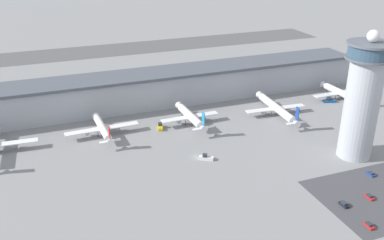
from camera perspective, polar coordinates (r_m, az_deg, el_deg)
name	(u,v)px	position (r m, az deg, el deg)	size (l,w,h in m)	color
ground_plane	(197,157)	(195.96, 0.73, -4.91)	(1000.00, 1000.00, 0.00)	gray
terminal_building	(154,88)	(252.81, -5.05, 4.26)	(261.65, 25.00, 19.59)	#A3A8B2
runway_strip	(112,50)	(382.01, -10.66, 9.16)	(392.48, 44.00, 0.01)	#515154
control_tower	(363,98)	(199.60, 21.81, 2.80)	(20.23, 20.23, 57.77)	#ADB2BC
airplane_gate_charlie	(103,128)	(218.00, -11.85, -1.09)	(37.07, 34.49, 11.93)	white
airplane_gate_delta	(190,116)	(225.81, -0.20, 0.48)	(31.73, 35.30, 13.46)	white
airplane_gate_echo	(277,108)	(242.51, 11.20, 1.56)	(35.44, 45.90, 13.05)	white
airplane_gate_foxtrot	(340,93)	(276.68, 19.08, 3.49)	(35.06, 33.23, 12.72)	silver
service_truck_catering	(329,101)	(270.09, 17.86, 2.44)	(7.82, 4.45, 2.73)	black
service_truck_fuel	(160,127)	(223.21, -4.25, -0.91)	(3.89, 7.35, 2.98)	black
service_truck_baggage	(206,158)	(193.19, 1.89, -5.05)	(6.69, 5.23, 2.74)	black
car_grey_coupe	(369,225)	(165.03, 22.53, -12.86)	(1.90, 4.14, 1.53)	black
car_silver_sedan	(371,174)	(196.80, 22.74, -6.65)	(2.02, 4.17, 1.39)	black
car_white_wagon	(344,204)	(172.79, 19.60, -10.56)	(1.92, 4.09, 1.60)	black
car_maroon_suv	(369,197)	(180.83, 22.58, -9.44)	(1.82, 4.21, 1.42)	black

